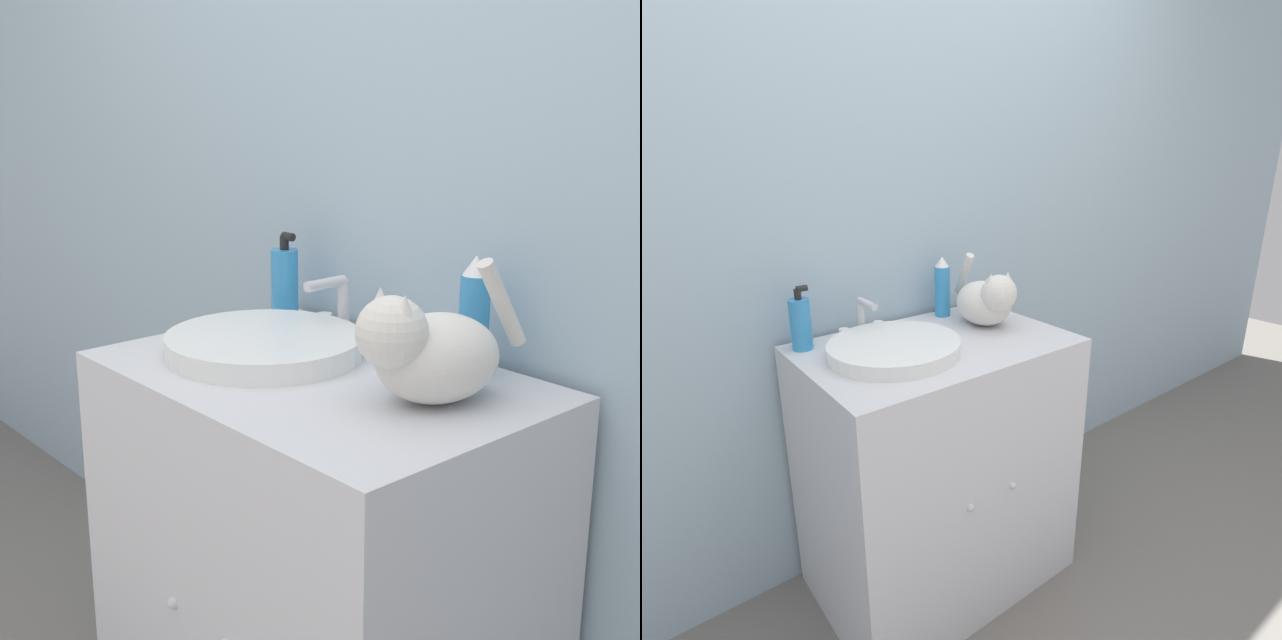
{
  "view_description": "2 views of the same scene",
  "coord_description": "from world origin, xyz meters",
  "views": [
    {
      "loc": [
        1.15,
        -0.72,
        1.39
      ],
      "look_at": [
        0.02,
        0.26,
        0.98
      ],
      "focal_mm": 50.0,
      "sensor_mm": 36.0,
      "label": 1
    },
    {
      "loc": [
        -0.81,
        -0.91,
        1.41
      ],
      "look_at": [
        0.06,
        0.22,
        0.95
      ],
      "focal_mm": 28.0,
      "sensor_mm": 36.0,
      "label": 2
    }
  ],
  "objects": [
    {
      "name": "faucet",
      "position": [
        -0.15,
        0.46,
        0.93
      ],
      "size": [
        0.15,
        0.11,
        0.13
      ],
      "color": "silver",
      "rests_on": "vanity_cabinet"
    },
    {
      "name": "vanity_cabinet",
      "position": [
        0.0,
        0.27,
        0.44
      ],
      "size": [
        0.81,
        0.56,
        0.88
      ],
      "color": "silver",
      "rests_on": "ground_plane"
    },
    {
      "name": "spray_bottle",
      "position": [
        0.18,
        0.48,
        0.98
      ],
      "size": [
        0.05,
        0.05,
        0.21
      ],
      "color": "#338CCC",
      "rests_on": "vanity_cabinet"
    },
    {
      "name": "ground_plane",
      "position": [
        0.0,
        0.0,
        0.0
      ],
      "size": [
        8.0,
        8.0,
        0.0
      ],
      "primitive_type": "plane",
      "color": "slate"
    },
    {
      "name": "cat",
      "position": [
        0.23,
        0.31,
        0.96
      ],
      "size": [
        0.21,
        0.35,
        0.23
      ],
      "rotation": [
        0.0,
        0.0,
        -1.73
      ],
      "color": "silver",
      "rests_on": "vanity_cabinet"
    },
    {
      "name": "wall_back",
      "position": [
        0.0,
        0.59,
        1.25
      ],
      "size": [
        6.0,
        0.05,
        2.5
      ],
      "color": "#9EB7C6",
      "rests_on": "ground_plane"
    },
    {
      "name": "soap_bottle",
      "position": [
        -0.34,
        0.47,
        0.96
      ],
      "size": [
        0.06,
        0.06,
        0.19
      ],
      "color": "#338CCC",
      "rests_on": "vanity_cabinet"
    },
    {
      "name": "sink_basin",
      "position": [
        -0.15,
        0.26,
        0.9
      ],
      "size": [
        0.38,
        0.38,
        0.04
      ],
      "color": "white",
      "rests_on": "vanity_cabinet"
    }
  ]
}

